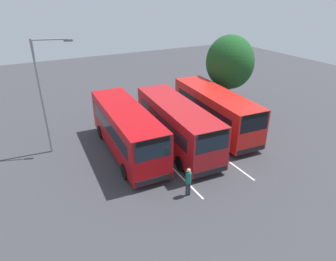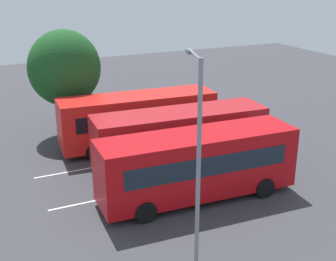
{
  "view_description": "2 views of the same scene",
  "coord_description": "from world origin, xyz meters",
  "px_view_note": "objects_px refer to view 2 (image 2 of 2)",
  "views": [
    {
      "loc": [
        17.74,
        -9.91,
        10.7
      ],
      "look_at": [
        0.52,
        -0.73,
        1.29
      ],
      "focal_mm": 31.54,
      "sensor_mm": 36.0,
      "label": 1
    },
    {
      "loc": [
        -9.73,
        -21.1,
        10.63
      ],
      "look_at": [
        0.58,
        1.05,
        1.86
      ],
      "focal_mm": 48.41,
      "sensor_mm": 36.0,
      "label": 2
    }
  ],
  "objects_px": {
    "street_lamp": "(197,153)",
    "depot_tree": "(64,68)",
    "bus_center_right": "(138,118)",
    "bus_far_left": "(198,163)",
    "pedestrian": "(285,149)",
    "bus_center_left": "(181,137)"
  },
  "relations": [
    {
      "from": "bus_center_right",
      "to": "depot_tree",
      "type": "xyz_separation_m",
      "value": [
        -3.5,
        4.01,
        2.72
      ]
    },
    {
      "from": "bus_center_left",
      "to": "depot_tree",
      "type": "bearing_deg",
      "value": 122.37
    },
    {
      "from": "bus_far_left",
      "to": "pedestrian",
      "type": "height_order",
      "value": "bus_far_left"
    },
    {
      "from": "bus_center_right",
      "to": "street_lamp",
      "type": "relative_size",
      "value": 1.24
    },
    {
      "from": "pedestrian",
      "to": "street_lamp",
      "type": "bearing_deg",
      "value": 44.76
    },
    {
      "from": "depot_tree",
      "to": "bus_center_left",
      "type": "bearing_deg",
      "value": -61.42
    },
    {
      "from": "bus_far_left",
      "to": "bus_center_right",
      "type": "distance_m",
      "value": 7.63
    },
    {
      "from": "bus_far_left",
      "to": "bus_center_right",
      "type": "relative_size",
      "value": 1.0
    },
    {
      "from": "bus_far_left",
      "to": "depot_tree",
      "type": "relative_size",
      "value": 1.39
    },
    {
      "from": "bus_far_left",
      "to": "bus_center_right",
      "type": "xyz_separation_m",
      "value": [
        -0.07,
        7.63,
        0.0
      ]
    },
    {
      "from": "bus_far_left",
      "to": "bus_center_left",
      "type": "distance_m",
      "value": 3.65
    },
    {
      "from": "pedestrian",
      "to": "bus_far_left",
      "type": "bearing_deg",
      "value": 22.4
    },
    {
      "from": "street_lamp",
      "to": "depot_tree",
      "type": "height_order",
      "value": "street_lamp"
    },
    {
      "from": "pedestrian",
      "to": "street_lamp",
      "type": "distance_m",
      "value": 11.21
    },
    {
      "from": "pedestrian",
      "to": "depot_tree",
      "type": "height_order",
      "value": "depot_tree"
    },
    {
      "from": "bus_center_left",
      "to": "pedestrian",
      "type": "relative_size",
      "value": 5.51
    },
    {
      "from": "bus_center_left",
      "to": "bus_center_right",
      "type": "bearing_deg",
      "value": 106.38
    },
    {
      "from": "bus_center_right",
      "to": "bus_far_left",
      "type": "bearing_deg",
      "value": -85.45
    },
    {
      "from": "bus_far_left",
      "to": "street_lamp",
      "type": "height_order",
      "value": "street_lamp"
    },
    {
      "from": "street_lamp",
      "to": "bus_far_left",
      "type": "bearing_deg",
      "value": -11.77
    },
    {
      "from": "bus_center_left",
      "to": "bus_center_right",
      "type": "distance_m",
      "value": 4.18
    },
    {
      "from": "depot_tree",
      "to": "bus_far_left",
      "type": "bearing_deg",
      "value": -72.97
    }
  ]
}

